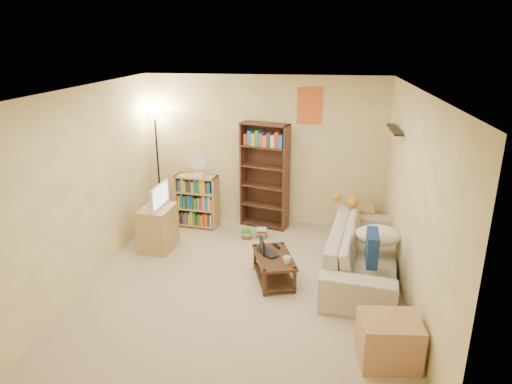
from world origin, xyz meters
The scene contains 19 objects.
room centered at (0.00, 0.01, 1.62)m, with size 4.50×4.54×2.52m.
sofa centered at (1.55, 0.54, 0.33)m, with size 1.21×2.37×0.66m, color #BDB69D.
navy_pillow centered at (1.59, 0.04, 0.63)m, with size 0.44×0.13×0.39m, color navy.
cream_blanket centered at (1.72, 0.57, 0.57)m, with size 0.61×0.44×0.26m, color silver.
tabby_cat centered at (1.39, 1.44, 0.75)m, with size 0.53×0.24×0.18m.
coffee_table centered at (0.38, 0.19, 0.22)m, with size 0.67×0.91×0.36m.
laptop centered at (0.32, 0.30, 0.37)m, with size 0.42×0.43×0.03m, color black.
laptop_screen centered at (0.21, 0.26, 0.47)m, with size 0.01×0.27×0.18m, color white.
mug centered at (0.56, 0.00, 0.41)m, with size 0.11×0.11×0.10m, color white.
tv_remote centered at (0.38, 0.47, 0.37)m, with size 0.04×0.14×0.02m, color black.
tv_stand centered at (-1.46, 0.95, 0.33)m, with size 0.44×0.61×0.65m, color tan.
television centered at (-1.46, 0.95, 0.84)m, with size 0.12×0.64×0.36m, color black.
tall_bookshelf centered at (0.03, 2.03, 0.93)m, with size 0.84×0.48×1.76m.
short_bookshelf centered at (-1.09, 1.86, 0.45)m, with size 0.73×0.36×0.90m.
desk_fan centered at (-1.04, 1.82, 1.13)m, with size 0.32×0.18×0.44m.
floor_lamp centered at (-1.80, 2.05, 1.52)m, with size 0.32×0.32×1.91m.
side_table centered at (1.58, 1.82, 0.26)m, with size 0.45×0.45×0.51m, color tan.
end_cabinet centered at (1.65, -1.23, 0.24)m, with size 0.57×0.48×0.48m, color tan.
book_stacks centered at (-0.06, 1.50, 0.08)m, with size 0.40×0.19×0.16m.
Camera 1 is at (0.88, -5.13, 3.05)m, focal length 32.00 mm.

